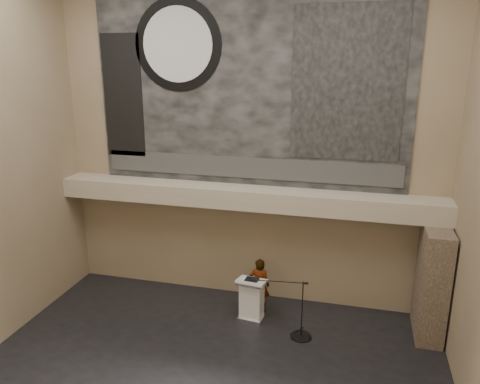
# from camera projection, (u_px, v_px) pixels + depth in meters

# --- Properties ---
(wall_back) EXTENTS (10.00, 0.02, 8.50)m
(wall_back) POSITION_uv_depth(u_px,v_px,m) (248.00, 144.00, 12.00)
(wall_back) COLOR #7F6E50
(wall_back) RESTS_ON floor
(wall_front) EXTENTS (10.00, 0.02, 8.50)m
(wall_front) POSITION_uv_depth(u_px,v_px,m) (57.00, 290.00, 4.56)
(wall_front) COLOR #7F6E50
(wall_front) RESTS_ON floor
(soffit) EXTENTS (10.00, 0.80, 0.50)m
(soffit) POSITION_uv_depth(u_px,v_px,m) (244.00, 197.00, 11.99)
(soffit) COLOR tan
(soffit) RESTS_ON wall_back
(sprinkler_left) EXTENTS (0.04, 0.04, 0.06)m
(sprinkler_left) POSITION_uv_depth(u_px,v_px,m) (185.00, 203.00, 12.41)
(sprinkler_left) COLOR #B2893D
(sprinkler_left) RESTS_ON soffit
(sprinkler_right) EXTENTS (0.04, 0.04, 0.06)m
(sprinkler_right) POSITION_uv_depth(u_px,v_px,m) (318.00, 214.00, 11.57)
(sprinkler_right) COLOR #B2893D
(sprinkler_right) RESTS_ON soffit
(banner) EXTENTS (8.00, 0.05, 5.00)m
(banner) POSITION_uv_depth(u_px,v_px,m) (248.00, 87.00, 11.56)
(banner) COLOR black
(banner) RESTS_ON wall_back
(banner_text_strip) EXTENTS (7.76, 0.02, 0.55)m
(banner_text_strip) POSITION_uv_depth(u_px,v_px,m) (247.00, 168.00, 12.10)
(banner_text_strip) COLOR #303030
(banner_text_strip) RESTS_ON banner
(banner_clock_rim) EXTENTS (2.30, 0.02, 2.30)m
(banner_clock_rim) POSITION_uv_depth(u_px,v_px,m) (178.00, 45.00, 11.67)
(banner_clock_rim) COLOR black
(banner_clock_rim) RESTS_ON banner
(banner_clock_face) EXTENTS (1.84, 0.02, 1.84)m
(banner_clock_face) POSITION_uv_depth(u_px,v_px,m) (177.00, 45.00, 11.65)
(banner_clock_face) COLOR silver
(banner_clock_face) RESTS_ON banner
(banner_building_print) EXTENTS (2.60, 0.02, 3.60)m
(banner_building_print) POSITION_uv_depth(u_px,v_px,m) (347.00, 84.00, 10.92)
(banner_building_print) COLOR black
(banner_building_print) RESTS_ON banner
(banner_brick_print) EXTENTS (1.10, 0.02, 3.20)m
(banner_brick_print) POSITION_uv_depth(u_px,v_px,m) (123.00, 96.00, 12.42)
(banner_brick_print) COLOR black
(banner_brick_print) RESTS_ON banner
(stone_pier) EXTENTS (0.60, 1.40, 2.70)m
(stone_pier) POSITION_uv_depth(u_px,v_px,m) (432.00, 282.00, 10.92)
(stone_pier) COLOR #46382B
(stone_pier) RESTS_ON floor
(lectern) EXTENTS (0.76, 0.59, 1.13)m
(lectern) POSITION_uv_depth(u_px,v_px,m) (252.00, 299.00, 11.75)
(lectern) COLOR silver
(lectern) RESTS_ON floor
(binder) EXTENTS (0.34, 0.28, 0.04)m
(binder) POSITION_uv_depth(u_px,v_px,m) (252.00, 280.00, 11.55)
(binder) COLOR black
(binder) RESTS_ON lectern
(papers) EXTENTS (0.31, 0.37, 0.00)m
(papers) POSITION_uv_depth(u_px,v_px,m) (247.00, 280.00, 11.59)
(papers) COLOR white
(papers) RESTS_ON lectern
(speaker_person) EXTENTS (0.55, 0.38, 1.46)m
(speaker_person) POSITION_uv_depth(u_px,v_px,m) (259.00, 285.00, 12.10)
(speaker_person) COLOR beige
(speaker_person) RESTS_ON floor
(mic_stand) EXTENTS (1.47, 0.52, 1.46)m
(mic_stand) POSITION_uv_depth(u_px,v_px,m) (299.00, 329.00, 11.09)
(mic_stand) COLOR black
(mic_stand) RESTS_ON floor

